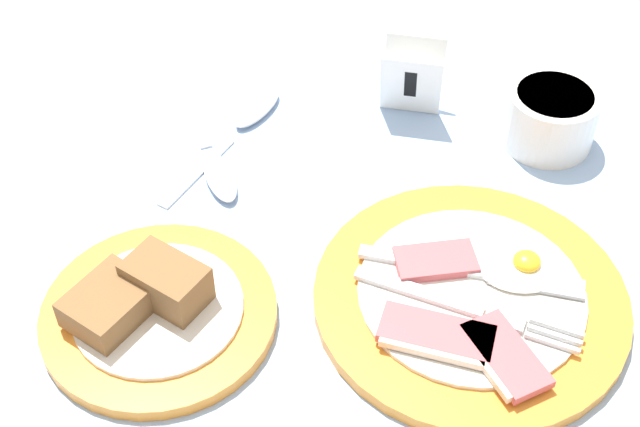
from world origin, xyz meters
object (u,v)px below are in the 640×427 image
bread_plate (153,311)px  number_card (412,79)px  sugar_cup (551,116)px  teaspoon_near_cup (213,160)px  breakfast_plate (471,298)px  teaspoon_by_saucer (242,124)px

bread_plate → number_card: 0.35m
sugar_cup → teaspoon_near_cup: bearing=-171.9°
sugar_cup → teaspoon_near_cup: 0.33m
breakfast_plate → sugar_cup: size_ratio=2.92×
bread_plate → teaspoon_by_saucer: bearing=79.2°
bread_plate → breakfast_plate: bearing=5.9°
bread_plate → teaspoon_by_saucer: (0.05, 0.24, -0.01)m
teaspoon_by_saucer → teaspoon_near_cup: 0.06m
bread_plate → sugar_cup: 0.42m
teaspoon_by_saucer → breakfast_plate: bearing=-108.0°
bread_plate → teaspoon_near_cup: bread_plate is taller
breakfast_plate → teaspoon_by_saucer: breakfast_plate is taller
bread_plate → teaspoon_near_cup: bearing=82.9°
number_card → teaspoon_near_cup: bearing=-145.6°
breakfast_plate → sugar_cup: bearing=66.6°
teaspoon_near_cup → teaspoon_by_saucer: bearing=135.1°
breakfast_plate → teaspoon_near_cup: (-0.23, 0.16, -0.00)m
sugar_cup → teaspoon_near_cup: (-0.32, -0.05, -0.03)m
sugar_cup → teaspoon_by_saucer: 0.30m
breakfast_plate → number_card: number_card is taller
bread_plate → number_card: (0.21, 0.28, 0.02)m
number_card → teaspoon_by_saucer: number_card is taller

